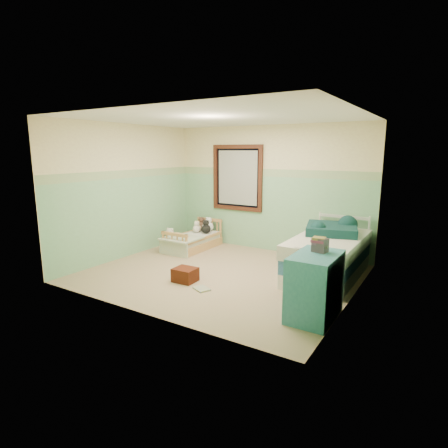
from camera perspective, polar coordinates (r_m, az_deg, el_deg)
The scene contains 29 objects.
floor at distance 6.14m, azimuth -0.57°, elevation -7.80°, with size 4.20×3.60×0.02m, color #957D5D.
ceiling at distance 5.83m, azimuth -0.62°, elevation 16.33°, with size 4.20×3.60×0.02m, color silver.
wall_back at distance 7.42m, azimuth 6.92°, elevation 5.42°, with size 4.20×0.04×2.50m, color beige.
wall_front at distance 4.46m, azimuth -13.13°, elevation 1.33°, with size 4.20×0.04×2.50m, color beige.
wall_left at distance 7.19m, azimuth -14.90°, elevation 4.94°, with size 0.04×3.60×2.50m, color beige.
wall_right at distance 5.06m, azimuth 19.93°, elevation 2.10°, with size 0.04×3.60×2.50m, color beige.
wainscot_mint at distance 7.48m, azimuth 6.78°, elevation 1.60°, with size 4.20×0.01×1.50m, color #78B07E.
border_strip at distance 7.38m, azimuth 6.93°, elevation 7.92°, with size 4.20×0.01×0.15m, color #507E4E.
window_frame at distance 7.69m, azimuth 2.07°, elevation 7.19°, with size 1.16×0.06×1.36m, color black.
window_blinds at distance 7.70m, azimuth 2.10°, elevation 7.20°, with size 0.92×0.01×1.12m, color beige.
toddler_bed_frame at distance 7.67m, azimuth -4.79°, elevation -3.22°, with size 0.63×1.27×0.16m, color #BA7F45.
toddler_mattress at distance 7.64m, azimuth -4.80°, elevation -2.19°, with size 0.58×1.21×0.12m, color silver.
patchwork_quilt at distance 7.32m, azimuth -6.66°, elevation -2.23°, with size 0.69×0.63×0.03m, color #7FA8BD.
plush_bed_brown at distance 8.08m, azimuth -3.56°, elevation -0.27°, with size 0.20×0.20×0.20m, color brown.
plush_bed_white at distance 7.97m, azimuth -2.39°, elevation -0.39°, with size 0.21×0.21×0.21m, color white.
plush_bed_tan at distance 7.88m, azimuth -4.19°, elevation -0.68°, with size 0.17×0.17×0.17m, color tan.
plush_bed_dark at distance 7.75m, azimuth -2.82°, elevation -0.77°, with size 0.20×0.20×0.20m, color black.
plush_floor_cream at distance 7.94m, azimuth -8.39°, elevation -2.43°, with size 0.26×0.26×0.26m, color white.
plush_floor_tan at distance 7.68m, azimuth -7.11°, elevation -2.97°, with size 0.23×0.23×0.23m, color tan.
twin_bed_frame at distance 6.19m, azimuth 15.77°, elevation -6.92°, with size 0.93×1.85×0.22m, color silver.
twin_boxspring at distance 6.12m, azimuth 15.88°, elevation -4.97°, with size 0.93×1.85×0.22m, color navy.
twin_mattress at distance 6.07m, azimuth 15.99°, elevation -2.97°, with size 0.96×1.89×0.22m, color beige.
teal_blanket at distance 6.32m, azimuth 16.40°, elevation -0.75°, with size 0.79×0.83×0.14m, color #113338.
dresser at distance 4.61m, azimuth 13.95°, elevation -9.38°, with size 0.50×0.80×0.80m, color #2C6F83.
book_stack at distance 4.58m, azimuth 14.74°, elevation -3.19°, with size 0.17×0.13×0.17m, color brown.
red_pillow at distance 5.78m, azimuth -6.07°, elevation -7.87°, with size 0.34×0.30×0.21m, color maroon.
floor_book at distance 5.47m, azimuth -3.48°, elevation -10.05°, with size 0.24×0.18×0.02m, color gold.
extra_plush_0 at distance 7.85m, azimuth -4.30°, elevation -0.75°, with size 0.16×0.16×0.16m, color white.
extra_plush_1 at distance 7.95m, azimuth -2.89°, elevation -0.56°, with size 0.17×0.17×0.17m, color white.
Camera 1 is at (3.12, -4.89, 2.00)m, focal length 29.35 mm.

